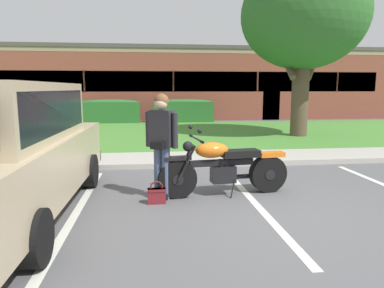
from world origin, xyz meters
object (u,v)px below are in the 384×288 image
Objects in this scene: rider_person at (162,139)px; hedge_center_left at (183,110)px; shade_tree at (304,17)px; motorcycle at (229,167)px; handbag at (157,194)px; brick_building at (168,84)px; hedge_left at (110,111)px.

rider_person reaches higher than hedge_center_left.
shade_tree is 2.01× the size of hedge_center_left.
motorcycle reaches higher than handbag.
hedge_center_left is at bearing 88.20° from motorcycle.
rider_person is 19.55m from brick_building.
handbag is at bearing -127.35° from shade_tree.
shade_tree reaches higher than handbag.
hedge_center_left reaches higher than handbag.
shade_tree is (4.12, 6.67, 3.80)m from motorcycle.
handbag is 13.04m from hedge_center_left.
brick_building is at bearing 108.07° from shade_tree.
rider_person is at bearing -96.88° from hedge_center_left.
handbag is at bearing -164.63° from motorcycle.
motorcycle is at bearing 15.37° from handbag.
rider_person is 4.74× the size of handbag.
brick_building reaches higher than handbag.
rider_person is at bearing -80.09° from hedge_left.
brick_building is (1.10, 19.49, 1.07)m from rider_person.
hedge_left reaches higher than handbag.
rider_person is 12.88m from hedge_left.
motorcycle is 12.60m from hedge_center_left.
motorcycle is 0.72× the size of hedge_center_left.
hedge_center_left is 6.97m from brick_building.
brick_building reaches higher than rider_person.
motorcycle is 0.36× the size of shade_tree.
hedge_center_left is at bearing 122.14° from shade_tree.
hedge_center_left is (0.40, 12.59, 0.17)m from motorcycle.
brick_building is at bearing 86.78° from rider_person.
motorcycle is 13.03m from hedge_left.
rider_person is 0.27× the size of shade_tree.
motorcycle is 8.71m from shade_tree.
rider_person is (-1.13, -0.09, 0.51)m from motorcycle.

